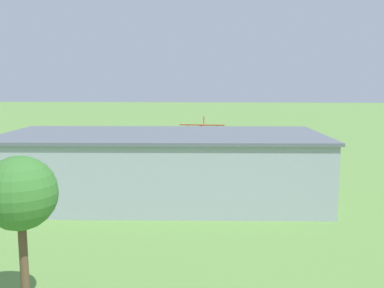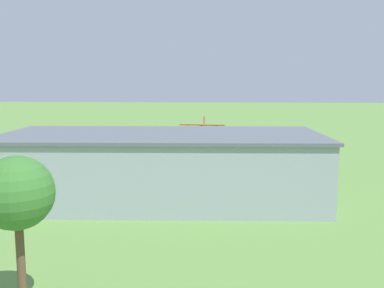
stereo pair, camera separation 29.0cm
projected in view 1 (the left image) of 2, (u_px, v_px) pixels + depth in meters
name	position (u px, v px, depth m)	size (l,w,h in m)	color
ground_plane	(209.00, 152.00, 83.82)	(400.00, 400.00, 0.00)	#608C42
hangar	(163.00, 167.00, 49.25)	(36.56, 17.03, 7.76)	#99A3AD
biplane	(202.00, 129.00, 77.61)	(8.08, 7.37, 3.78)	#B21E1E
car_green	(47.00, 171.00, 62.14)	(2.29, 4.18, 1.55)	#1E6B38
car_orange	(5.00, 168.00, 63.57)	(2.67, 4.89, 1.60)	orange
person_at_fence_line	(107.00, 165.00, 66.26)	(0.50, 0.50, 1.59)	navy
person_crossing_taxiway	(120.00, 164.00, 67.40)	(0.51, 0.51, 1.60)	#33723F
person_near_hangar_door	(63.00, 164.00, 67.23)	(0.53, 0.53, 1.52)	#33723F
tree_at_field_edge	(20.00, 194.00, 24.50)	(4.28, 4.28, 9.42)	brown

